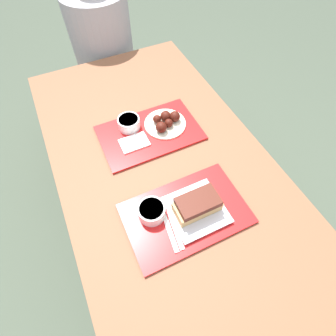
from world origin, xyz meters
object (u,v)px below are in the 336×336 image
at_px(brisket_sandwich_plate, 197,207).
at_px(person_seated_across, 100,32).
at_px(bowl_coleslaw_near, 152,211).
at_px(wings_plate_far, 166,122).
at_px(tray_near, 186,214).
at_px(bowl_coleslaw_far, 129,123).
at_px(tray_far, 150,133).

distance_m(brisket_sandwich_plate, person_seated_across, 1.32).
relative_size(bowl_coleslaw_near, wings_plate_far, 0.52).
bearing_deg(brisket_sandwich_plate, tray_near, 166.54).
bearing_deg(bowl_coleslaw_far, person_seated_across, 82.22).
xyz_separation_m(brisket_sandwich_plate, wings_plate_far, (0.08, 0.45, -0.01)).
relative_size(tray_near, tray_far, 1.00).
xyz_separation_m(tray_far, person_seated_across, (0.04, 0.88, 0.03)).
xyz_separation_m(tray_near, bowl_coleslaw_far, (-0.04, 0.50, 0.04)).
relative_size(tray_near, wings_plate_far, 2.34).
height_order(brisket_sandwich_plate, person_seated_across, person_seated_across).
distance_m(bowl_coleslaw_far, wings_plate_far, 0.17).
distance_m(bowl_coleslaw_near, bowl_coleslaw_far, 0.46).
xyz_separation_m(tray_near, bowl_coleslaw_near, (-0.12, 0.05, 0.04)).
bearing_deg(tray_near, brisket_sandwich_plate, -13.46).
bearing_deg(wings_plate_far, bowl_coleslaw_near, -121.31).
bearing_deg(bowl_coleslaw_far, wings_plate_far, -20.42).
relative_size(bowl_coleslaw_far, wings_plate_far, 0.52).
bearing_deg(brisket_sandwich_plate, tray_far, 90.47).
xyz_separation_m(tray_near, person_seated_across, (0.07, 1.31, 0.03)).
distance_m(bowl_coleslaw_near, person_seated_across, 1.28).
distance_m(tray_near, wings_plate_far, 0.46).
bearing_deg(tray_far, bowl_coleslaw_near, -111.73).
bearing_deg(bowl_coleslaw_near, person_seated_across, 81.44).
distance_m(tray_near, bowl_coleslaw_near, 0.13).
distance_m(tray_near, bowl_coleslaw_far, 0.50).
xyz_separation_m(bowl_coleslaw_far, person_seated_across, (0.11, 0.82, -0.01)).
bearing_deg(bowl_coleslaw_near, brisket_sandwich_plate, -20.29).
bearing_deg(wings_plate_far, brisket_sandwich_plate, -100.38).
xyz_separation_m(bowl_coleslaw_near, bowl_coleslaw_far, (0.08, 0.45, 0.00)).
bearing_deg(brisket_sandwich_plate, person_seated_across, 88.49).
bearing_deg(person_seated_across, tray_far, -92.49).
xyz_separation_m(brisket_sandwich_plate, bowl_coleslaw_far, (-0.08, 0.51, -0.01)).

